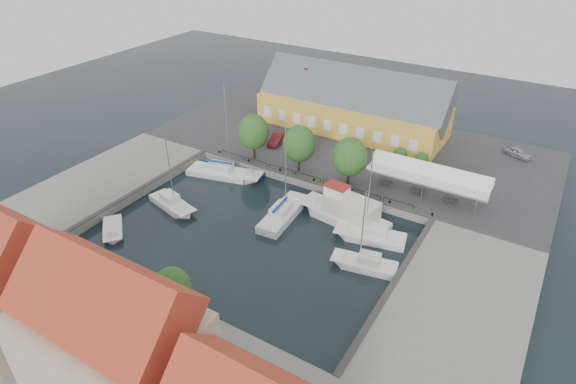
% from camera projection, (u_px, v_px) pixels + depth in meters
% --- Properties ---
extents(ground, '(140.00, 140.00, 0.00)m').
position_uv_depth(ground, '(260.00, 227.00, 53.47)').
color(ground, black).
rests_on(ground, ground).
extents(north_quay, '(56.00, 26.00, 1.00)m').
position_uv_depth(north_quay, '(349.00, 146.00, 70.03)').
color(north_quay, '#2D2D30').
rests_on(north_quay, ground).
extents(west_quay, '(12.00, 24.00, 1.00)m').
position_uv_depth(west_quay, '(109.00, 180.00, 61.52)').
color(west_quay, slate).
rests_on(west_quay, ground).
extents(east_quay, '(12.00, 24.00, 1.00)m').
position_uv_depth(east_quay, '(455.00, 310.00, 41.98)').
color(east_quay, slate).
rests_on(east_quay, ground).
extents(south_bank, '(56.00, 14.00, 1.00)m').
position_uv_depth(south_bank, '(110.00, 354.00, 37.86)').
color(south_bank, slate).
rests_on(south_bank, ground).
extents(quay_edge_fittings, '(56.00, 24.72, 0.40)m').
position_uv_depth(quay_edge_fittings, '(283.00, 200.00, 56.38)').
color(quay_edge_fittings, '#383533').
rests_on(quay_edge_fittings, north_quay).
extents(warehouse, '(28.56, 14.00, 9.55)m').
position_uv_depth(warehouse, '(350.00, 106.00, 73.06)').
color(warehouse, gold).
rests_on(warehouse, north_quay).
extents(tent_canopy, '(14.00, 4.00, 2.83)m').
position_uv_depth(tent_canopy, '(429.00, 176.00, 55.95)').
color(tent_canopy, white).
rests_on(tent_canopy, north_quay).
extents(quay_trees, '(18.20, 4.20, 6.30)m').
position_uv_depth(quay_trees, '(299.00, 144.00, 60.60)').
color(quay_trees, black).
rests_on(quay_trees, north_quay).
extents(car_silver, '(4.05, 2.89, 1.28)m').
position_uv_depth(car_silver, '(518.00, 153.00, 65.72)').
color(car_silver, '#9EA1A5').
rests_on(car_silver, north_quay).
extents(car_red, '(2.31, 4.72, 1.49)m').
position_uv_depth(car_red, '(278.00, 138.00, 69.39)').
color(car_red, '#5B141B').
rests_on(car_red, north_quay).
extents(center_sailboat, '(3.25, 8.75, 11.84)m').
position_uv_depth(center_sailboat, '(282.00, 216.00, 54.82)').
color(center_sailboat, white).
rests_on(center_sailboat, ground).
extents(trawler, '(11.22, 4.61, 5.00)m').
position_uv_depth(trawler, '(347.00, 214.00, 53.94)').
color(trawler, white).
rests_on(trawler, ground).
extents(east_boat_a, '(7.98, 4.09, 10.97)m').
position_uv_depth(east_boat_a, '(372.00, 237.00, 51.48)').
color(east_boat_a, white).
rests_on(east_boat_a, ground).
extents(east_boat_b, '(6.82, 3.33, 9.25)m').
position_uv_depth(east_boat_b, '(366.00, 265.00, 47.47)').
color(east_boat_b, white).
rests_on(east_boat_b, ground).
extents(west_boat_a, '(10.45, 5.14, 13.22)m').
position_uv_depth(west_boat_a, '(223.00, 174.00, 63.47)').
color(west_boat_a, white).
rests_on(west_boat_a, ground).
extents(west_boat_c, '(7.27, 3.87, 9.69)m').
position_uv_depth(west_boat_c, '(172.00, 205.00, 56.97)').
color(west_boat_c, white).
rests_on(west_boat_c, ground).
extents(launch_sw, '(5.16, 4.85, 0.98)m').
position_uv_depth(launch_sw, '(113.00, 230.00, 52.83)').
color(launch_sw, white).
rests_on(launch_sw, ground).
extents(launch_nw, '(3.89, 1.65, 0.88)m').
position_uv_depth(launch_nw, '(251.00, 175.00, 63.56)').
color(launch_nw, navy).
rests_on(launch_nw, ground).
extents(townhouses, '(36.30, 8.50, 12.00)m').
position_uv_depth(townhouses, '(89.00, 336.00, 32.61)').
color(townhouses, beige).
rests_on(townhouses, south_bank).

